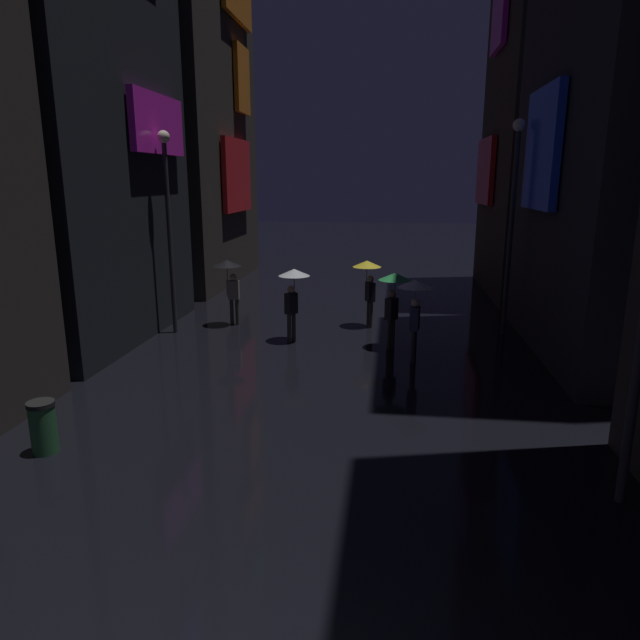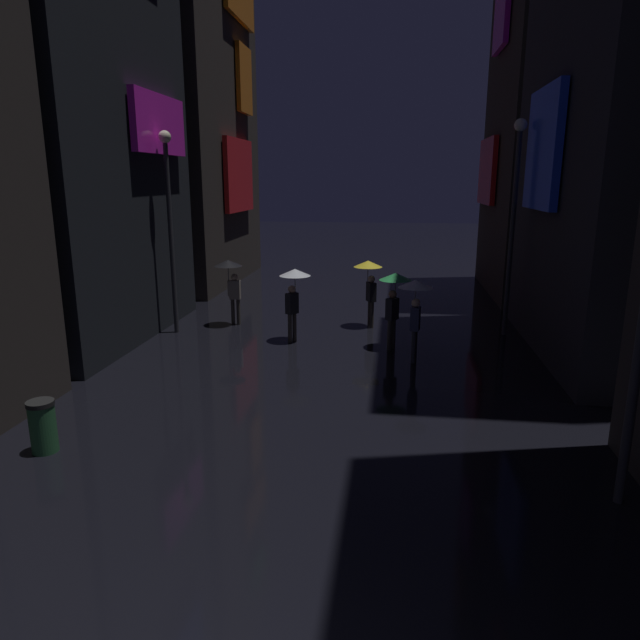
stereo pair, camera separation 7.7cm
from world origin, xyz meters
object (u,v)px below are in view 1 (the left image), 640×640
(streetlamp_left_far, at_px, (168,211))
(trash_bin, at_px, (43,427))
(pedestrian_foreground_left_green, at_px, (394,289))
(streetlamp_right_far, at_px, (513,206))
(pedestrian_far_right_yellow, at_px, (368,275))
(pedestrian_midstreet_left_black, at_px, (229,274))
(pedestrian_near_crossing_clear, at_px, (293,285))
(pedestrian_foreground_right_clear, at_px, (415,298))

(streetlamp_left_far, bearing_deg, trash_bin, -84.95)
(pedestrian_foreground_left_green, height_order, trash_bin, pedestrian_foreground_left_green)
(pedestrian_foreground_left_green, bearing_deg, streetlamp_right_far, 29.71)
(pedestrian_far_right_yellow, relative_size, trash_bin, 2.28)
(pedestrian_far_right_yellow, height_order, trash_bin, pedestrian_far_right_yellow)
(trash_bin, bearing_deg, pedestrian_midstreet_left_black, 85.33)
(pedestrian_far_right_yellow, xyz_separation_m, trash_bin, (-5.13, -9.40, -1.20))
(pedestrian_midstreet_left_black, bearing_deg, pedestrian_far_right_yellow, 4.64)
(streetlamp_right_far, height_order, streetlamp_left_far, streetlamp_right_far)
(streetlamp_right_far, bearing_deg, pedestrian_far_right_yellow, 174.45)
(streetlamp_left_far, xyz_separation_m, trash_bin, (0.70, -7.92, -3.22))
(pedestrian_far_right_yellow, distance_m, trash_bin, 10.78)
(pedestrian_near_crossing_clear, distance_m, trash_bin, 8.13)
(pedestrian_midstreet_left_black, bearing_deg, trash_bin, -94.67)
(pedestrian_midstreet_left_black, bearing_deg, pedestrian_foreground_left_green, -20.69)
(pedestrian_midstreet_left_black, height_order, streetlamp_right_far, streetlamp_right_far)
(pedestrian_foreground_left_green, bearing_deg, pedestrian_far_right_yellow, 109.20)
(pedestrian_foreground_right_clear, height_order, pedestrian_far_right_yellow, same)
(pedestrian_foreground_left_green, relative_size, trash_bin, 2.28)
(pedestrian_foreground_right_clear, bearing_deg, trash_bin, -137.01)
(pedestrian_near_crossing_clear, xyz_separation_m, trash_bin, (-3.09, -7.43, -1.20))
(pedestrian_near_crossing_clear, height_order, pedestrian_foreground_left_green, same)
(pedestrian_foreground_right_clear, bearing_deg, pedestrian_foreground_left_green, 117.40)
(pedestrian_far_right_yellow, height_order, pedestrian_foreground_left_green, same)
(pedestrian_foreground_left_green, distance_m, streetlamp_left_far, 6.99)
(pedestrian_foreground_left_green, bearing_deg, trash_bin, -129.99)
(pedestrian_far_right_yellow, bearing_deg, streetlamp_left_far, -165.70)
(pedestrian_far_right_yellow, xyz_separation_m, streetlamp_right_far, (4.17, -0.40, 2.18))
(pedestrian_foreground_left_green, bearing_deg, pedestrian_midstreet_left_black, 159.31)
(pedestrian_midstreet_left_black, distance_m, streetlamp_right_far, 8.83)
(pedestrian_near_crossing_clear, relative_size, streetlamp_right_far, 0.34)
(pedestrian_foreground_left_green, relative_size, pedestrian_midstreet_left_black, 1.00)
(pedestrian_foreground_right_clear, relative_size, pedestrian_far_right_yellow, 1.00)
(pedestrian_far_right_yellow, relative_size, pedestrian_midstreet_left_black, 1.00)
(pedestrian_near_crossing_clear, xyz_separation_m, pedestrian_midstreet_left_black, (-2.35, 1.62, 0.00))
(pedestrian_far_right_yellow, bearing_deg, trash_bin, -118.63)
(pedestrian_foreground_left_green, distance_m, pedestrian_midstreet_left_black, 5.56)
(pedestrian_foreground_left_green, height_order, streetlamp_right_far, streetlamp_right_far)
(trash_bin, bearing_deg, pedestrian_far_right_yellow, 61.37)
(pedestrian_near_crossing_clear, xyz_separation_m, pedestrian_foreground_left_green, (2.85, -0.34, 0.00))
(pedestrian_foreground_right_clear, xyz_separation_m, pedestrian_foreground_left_green, (-0.54, 1.04, 0.00))
(pedestrian_foreground_left_green, xyz_separation_m, streetlamp_right_far, (3.36, 1.92, 2.18))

